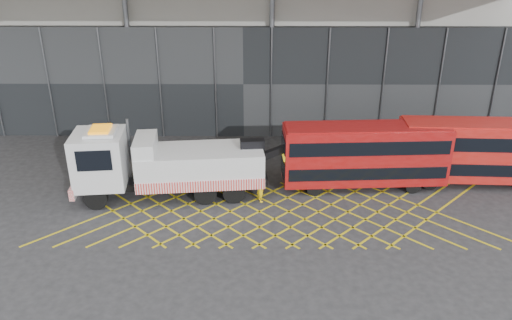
{
  "coord_description": "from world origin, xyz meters",
  "views": [
    {
      "loc": [
        3.23,
        -23.6,
        13.55
      ],
      "look_at": [
        3.0,
        1.5,
        2.4
      ],
      "focal_mm": 35.0,
      "sensor_mm": 36.0,
      "label": 1
    }
  ],
  "objects_px": {
    "recovery_truck": "(163,164)",
    "worker": "(261,188)",
    "bus_towed": "(364,153)",
    "bus_second": "(482,150)"
  },
  "relations": [
    {
      "from": "bus_second",
      "to": "bus_towed",
      "type": "bearing_deg",
      "value": -173.56
    },
    {
      "from": "worker",
      "to": "recovery_truck",
      "type": "bearing_deg",
      "value": 65.89
    },
    {
      "from": "bus_towed",
      "to": "bus_second",
      "type": "relative_size",
      "value": 0.99
    },
    {
      "from": "bus_towed",
      "to": "bus_second",
      "type": "xyz_separation_m",
      "value": [
        7.02,
        0.5,
        0.03
      ]
    },
    {
      "from": "bus_second",
      "to": "worker",
      "type": "relative_size",
      "value": 6.05
    },
    {
      "from": "recovery_truck",
      "to": "worker",
      "type": "relative_size",
      "value": 7.78
    },
    {
      "from": "bus_second",
      "to": "worker",
      "type": "distance_m",
      "value": 13.34
    },
    {
      "from": "bus_towed",
      "to": "worker",
      "type": "distance_m",
      "value": 6.46
    },
    {
      "from": "recovery_truck",
      "to": "bus_second",
      "type": "distance_m",
      "value": 18.63
    },
    {
      "from": "worker",
      "to": "bus_towed",
      "type": "bearing_deg",
      "value": -90.52
    }
  ]
}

